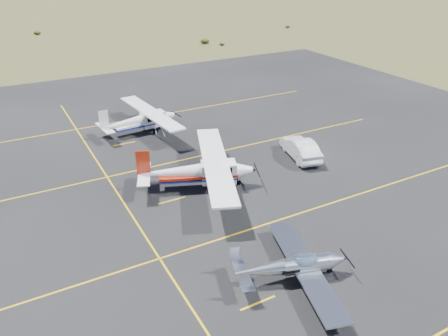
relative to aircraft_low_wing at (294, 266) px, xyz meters
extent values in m
plane|color=#383D1C|center=(0.47, 2.89, -0.86)|extent=(1600.00, 1600.00, 0.00)
cube|color=black|center=(0.47, 9.89, -0.86)|extent=(72.00, 72.00, 0.02)
cube|color=silver|center=(0.59, -0.17, -0.18)|extent=(3.50, 8.27, 0.11)
ellipsoid|color=#99BFD8|center=(0.59, -0.17, 0.26)|extent=(1.67, 1.23, 0.75)
cube|color=silver|center=(-2.66, 0.75, 0.08)|extent=(1.36, 2.81, 0.05)
cube|color=silver|center=(-3.07, -0.18, 0.49)|extent=(0.50, 0.19, 0.91)
cube|color=silver|center=(-2.52, 1.75, 0.49)|extent=(0.50, 0.19, 0.91)
cylinder|color=black|center=(2.00, -0.56, -0.70)|extent=(0.32, 0.16, 0.31)
cylinder|color=black|center=(0.12, -1.17, -0.67)|extent=(0.38, 0.20, 0.37)
cylinder|color=black|center=(0.71, 0.94, -0.67)|extent=(0.38, 0.20, 0.37)
cube|color=white|center=(1.22, 10.61, 0.32)|extent=(2.75, 2.08, 1.50)
cube|color=white|center=(1.01, 10.69, 1.10)|extent=(6.06, 12.05, 0.16)
cube|color=black|center=(1.22, 10.61, 0.63)|extent=(2.14, 1.88, 0.61)
cube|color=red|center=(-0.13, 11.14, 0.21)|extent=(5.66, 3.23, 0.20)
cube|color=red|center=(-3.66, 12.51, 1.38)|extent=(0.91, 0.42, 1.78)
cube|color=white|center=(-3.66, 12.51, 0.49)|extent=(2.07, 3.63, 0.07)
cylinder|color=black|center=(2.57, 10.09, -0.65)|extent=(0.41, 0.25, 0.40)
cylinder|color=black|center=(0.49, 9.64, -0.61)|extent=(0.51, 0.31, 0.49)
cylinder|color=black|center=(1.33, 11.83, -0.61)|extent=(0.51, 0.31, 0.49)
cube|color=white|center=(0.95, 23.36, 0.19)|extent=(2.28, 1.34, 1.34)
cube|color=white|center=(0.76, 23.34, 0.89)|extent=(2.53, 11.04, 0.14)
cube|color=black|center=(0.95, 23.36, 0.47)|extent=(1.69, 1.32, 0.55)
cube|color=white|center=(-0.33, 23.24, 0.09)|extent=(5.06, 1.61, 0.18)
cube|color=white|center=(-3.70, 22.94, 1.14)|extent=(0.85, 0.15, 1.59)
cube|color=white|center=(-3.70, 22.94, 0.34)|extent=(1.03, 3.24, 0.06)
cylinder|color=black|center=(2.24, 23.48, -0.67)|extent=(0.37, 0.13, 0.36)
cylinder|color=black|center=(0.75, 22.29, -0.63)|extent=(0.45, 0.17, 0.44)
cylinder|color=black|center=(0.56, 24.38, -0.63)|extent=(0.45, 0.17, 0.44)
imported|color=white|center=(9.42, 11.77, -0.03)|extent=(2.85, 5.22, 1.63)
camera|label=1|loc=(-11.62, -13.89, 14.68)|focal=35.00mm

